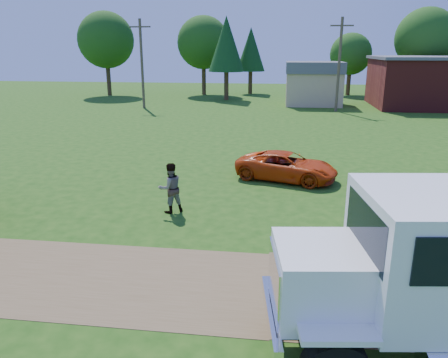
# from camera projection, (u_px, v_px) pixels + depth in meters

# --- Properties ---
(ground) EXTENTS (140.00, 140.00, 0.00)m
(ground) POSITION_uv_depth(u_px,v_px,m) (255.00, 289.00, 11.60)
(ground) COLOR #1B480F
(ground) RESTS_ON ground
(dirt_track) EXTENTS (120.00, 4.20, 0.01)m
(dirt_track) POSITION_uv_depth(u_px,v_px,m) (255.00, 289.00, 11.60)
(dirt_track) COLOR brown
(dirt_track) RESTS_ON ground
(white_semi_tractor) EXTENTS (8.92, 3.90, 5.28)m
(white_semi_tractor) POSITION_uv_depth(u_px,v_px,m) (426.00, 278.00, 8.59)
(white_semi_tractor) COLOR black
(white_semi_tractor) RESTS_ON ground
(orange_pickup) EXTENTS (5.28, 3.56, 1.34)m
(orange_pickup) POSITION_uv_depth(u_px,v_px,m) (287.00, 166.00, 21.07)
(orange_pickup) COLOR #C73809
(orange_pickup) RESTS_ON ground
(spectator_b) EXTENTS (1.21, 1.16, 1.97)m
(spectator_b) POSITION_uv_depth(u_px,v_px,m) (170.00, 188.00, 16.79)
(spectator_b) COLOR #999999
(spectator_b) RESTS_ON ground
(brick_building) EXTENTS (15.40, 10.40, 5.30)m
(brick_building) POSITION_uv_depth(u_px,v_px,m) (447.00, 82.00, 46.58)
(brick_building) COLOR maroon
(brick_building) RESTS_ON ground
(tan_shed) EXTENTS (6.20, 5.40, 4.70)m
(tan_shed) POSITION_uv_depth(u_px,v_px,m) (314.00, 83.00, 48.38)
(tan_shed) COLOR tan
(tan_shed) RESTS_ON ground
(utility_poles) EXTENTS (42.20, 0.28, 9.00)m
(utility_poles) POSITION_uv_depth(u_px,v_px,m) (339.00, 63.00, 42.73)
(utility_poles) COLOR brown
(utility_poles) RESTS_ON ground
(tree_row) EXTENTS (59.49, 12.76, 11.51)m
(tree_row) POSITION_uv_depth(u_px,v_px,m) (334.00, 42.00, 55.03)
(tree_row) COLOR #332715
(tree_row) RESTS_ON ground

